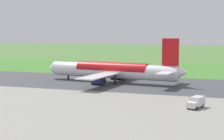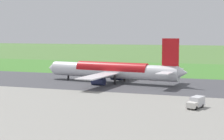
{
  "view_description": "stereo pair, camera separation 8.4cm",
  "coord_description": "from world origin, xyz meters",
  "px_view_note": "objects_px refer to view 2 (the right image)",
  "views": [
    {
      "loc": [
        -28.7,
        117.07,
        17.53
      ],
      "look_at": [
        9.72,
        0.0,
        4.5
      ],
      "focal_mm": 56.19,
      "sensor_mm": 36.0,
      "label": 1
    },
    {
      "loc": [
        -28.78,
        117.05,
        17.53
      ],
      "look_at": [
        9.72,
        0.0,
        4.5
      ],
      "focal_mm": 56.19,
      "sensor_mm": 36.0,
      "label": 2
    }
  ],
  "objects_px": {
    "airliner_main": "(113,70)",
    "service_truck_baggage": "(196,102)",
    "no_stopping_sign": "(171,68)",
    "traffic_cone_orange": "(162,70)"
  },
  "relations": [
    {
      "from": "airliner_main",
      "to": "service_truck_baggage",
      "type": "distance_m",
      "value": 46.65
    },
    {
      "from": "traffic_cone_orange",
      "to": "service_truck_baggage",
      "type": "bearing_deg",
      "value": 105.61
    },
    {
      "from": "service_truck_baggage",
      "to": "traffic_cone_orange",
      "type": "xyz_separation_m",
      "value": [
        22.69,
        -81.21,
        -1.13
      ]
    },
    {
      "from": "service_truck_baggage",
      "to": "no_stopping_sign",
      "type": "height_order",
      "value": "no_stopping_sign"
    },
    {
      "from": "airliner_main",
      "to": "service_truck_baggage",
      "type": "relative_size",
      "value": 8.7
    },
    {
      "from": "airliner_main",
      "to": "service_truck_baggage",
      "type": "xyz_separation_m",
      "value": [
        -31.64,
        34.16,
        -2.95
      ]
    },
    {
      "from": "airliner_main",
      "to": "service_truck_baggage",
      "type": "bearing_deg",
      "value": 132.81
    },
    {
      "from": "airliner_main",
      "to": "traffic_cone_orange",
      "type": "xyz_separation_m",
      "value": [
        -8.94,
        -47.06,
        -4.08
      ]
    },
    {
      "from": "airliner_main",
      "to": "no_stopping_sign",
      "type": "xyz_separation_m",
      "value": [
        -13.95,
        -43.3,
        -2.68
      ]
    },
    {
      "from": "no_stopping_sign",
      "to": "service_truck_baggage",
      "type": "bearing_deg",
      "value": 102.86
    }
  ]
}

